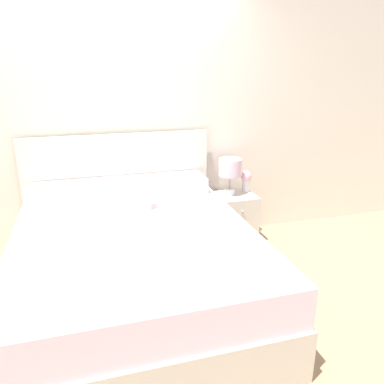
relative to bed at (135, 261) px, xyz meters
name	(u,v)px	position (x,y,z in m)	size (l,w,h in m)	color
ground_plane	(123,245)	(0.00, 1.00, -0.34)	(12.00, 12.00, 0.00)	tan
wall_back	(114,120)	(0.00, 1.07, 0.96)	(8.00, 0.06, 2.60)	silver
bed	(135,261)	(0.00, 0.00, 0.00)	(1.80, 2.14, 1.18)	beige
nightstand	(235,218)	(1.17, 0.80, -0.08)	(0.41, 0.39, 0.51)	silver
table_lamp	(230,170)	(1.11, 0.83, 0.44)	(0.23, 0.23, 0.38)	white
flower_vase	(246,179)	(1.32, 0.87, 0.31)	(0.12, 0.12, 0.23)	white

